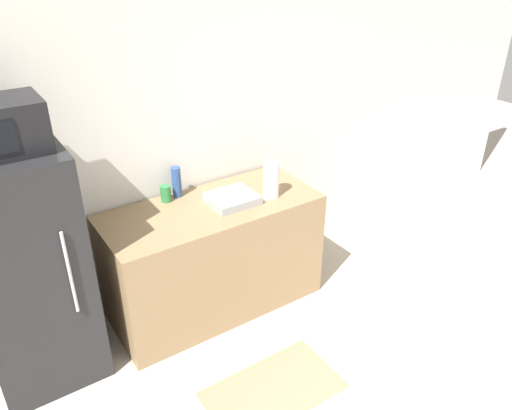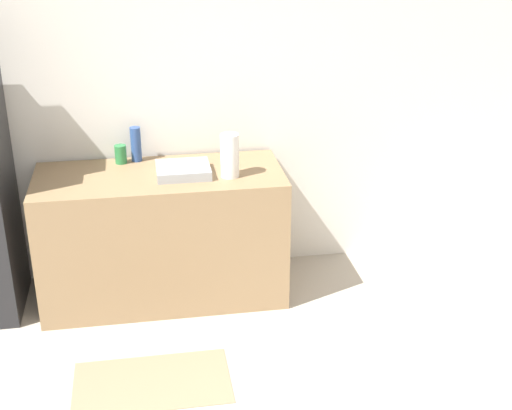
{
  "view_description": "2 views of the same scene",
  "coord_description": "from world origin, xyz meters",
  "views": [
    {
      "loc": [
        -1.46,
        0.1,
        2.59
      ],
      "look_at": [
        -0.03,
        2.25,
        1.19
      ],
      "focal_mm": 35.0,
      "sensor_mm": 36.0,
      "label": 1
    },
    {
      "loc": [
        -0.08,
        -1.39,
        2.52
      ],
      "look_at": [
        0.53,
        2.2,
        0.93
      ],
      "focal_mm": 50.0,
      "sensor_mm": 36.0,
      "label": 2
    }
  ],
  "objects": [
    {
      "name": "bottle_short",
      "position": [
        -0.22,
        3.15,
        0.94
      ],
      "size": [
        0.08,
        0.08,
        0.12
      ],
      "primitive_type": "cylinder",
      "color": "#2D7F42",
      "rests_on": "counter"
    },
    {
      "name": "sink_basin",
      "position": [
        0.17,
        2.86,
        0.91
      ],
      "size": [
        0.34,
        0.3,
        0.06
      ],
      "primitive_type": "cube",
      "color": "#9EA3A8",
      "rests_on": "counter"
    },
    {
      "name": "bottle_tall",
      "position": [
        -0.12,
        3.17,
        0.99
      ],
      "size": [
        0.07,
        0.07,
        0.23
      ],
      "primitive_type": "cylinder",
      "color": "#2D4C8C",
      "rests_on": "counter"
    },
    {
      "name": "wall_back",
      "position": [
        0.0,
        3.3,
        1.3
      ],
      "size": [
        8.0,
        0.06,
        2.6
      ],
      "primitive_type": "cube",
      "color": "white",
      "rests_on": "ground_plane"
    },
    {
      "name": "counter",
      "position": [
        0.02,
        2.9,
        0.44
      ],
      "size": [
        1.59,
        0.69,
        0.88
      ],
      "primitive_type": "cube",
      "color": "#937551",
      "rests_on": "ground_plane"
    },
    {
      "name": "kitchen_rug",
      "position": [
        -0.11,
        1.92,
        0.0
      ],
      "size": [
        0.88,
        0.5,
        0.01
      ],
      "primitive_type": "cube",
      "color": "#937A5B",
      "rests_on": "ground_plane"
    },
    {
      "name": "paper_towel_roll",
      "position": [
        0.46,
        2.78,
        1.02
      ],
      "size": [
        0.12,
        0.12,
        0.28
      ],
      "primitive_type": "cylinder",
      "color": "white",
      "rests_on": "counter"
    }
  ]
}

